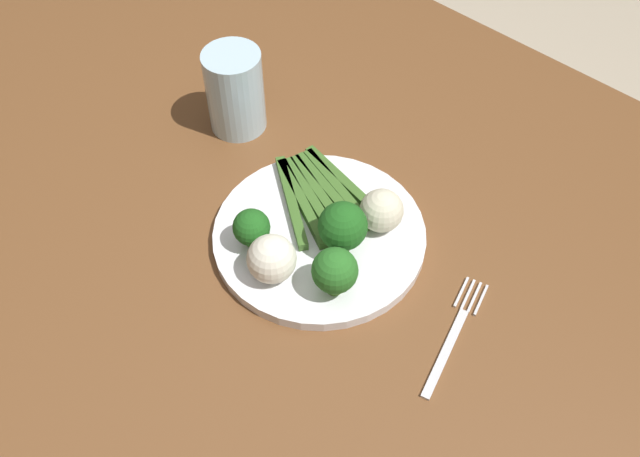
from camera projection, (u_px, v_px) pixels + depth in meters
The scene contains 11 objects.
ground_plane at pixel (299, 442), 1.49m from camera, with size 6.00×6.00×0.02m, color #B7A88E.
dining_table at pixel (286, 258), 0.96m from camera, with size 1.39×1.01×0.77m.
plate at pixel (320, 235), 0.85m from camera, with size 0.26×0.26×0.01m, color white.
asparagus_bundle at pixel (320, 195), 0.87m from camera, with size 0.17×0.13×0.01m.
broccoli_near_center at pixel (335, 271), 0.76m from camera, with size 0.05×0.05×0.06m.
broccoli_back at pixel (252, 228), 0.80m from camera, with size 0.04×0.04×0.05m.
broccoli_outer_edge at pixel (344, 225), 0.79m from camera, with size 0.06×0.06×0.07m.
cauliflower_front at pixel (272, 259), 0.78m from camera, with size 0.06×0.06×0.06m, color white.
cauliflower_right at pixel (382, 211), 0.83m from camera, with size 0.05×0.05×0.05m, color beige.
fork at pixel (454, 334), 0.77m from camera, with size 0.06×0.16×0.00m.
water_glass at pixel (235, 91), 0.93m from camera, with size 0.08×0.08×0.12m, color silver.
Camera 1 is at (0.41, -0.38, 1.45)m, focal length 38.64 mm.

